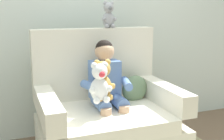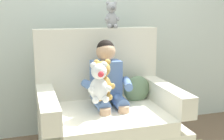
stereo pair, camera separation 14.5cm
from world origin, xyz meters
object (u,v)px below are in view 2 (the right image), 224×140
(armchair, at_px, (107,120))
(throw_pillow, at_px, (137,89))
(seated_child, at_px, (108,83))
(plush_white, at_px, (99,83))
(plush_grey_on_backrest, at_px, (112,16))
(plush_honey, at_px, (102,81))

(armchair, relative_size, throw_pillow, 4.51)
(seated_child, xyz_separation_m, plush_white, (-0.12, -0.17, 0.05))
(plush_white, height_order, plush_grey_on_backrest, plush_grey_on_backrest)
(seated_child, relative_size, plush_honey, 2.45)
(plush_white, distance_m, plush_grey_on_backrest, 0.75)
(armchair, xyz_separation_m, plush_honey, (-0.07, -0.11, 0.39))
(plush_honey, xyz_separation_m, plush_grey_on_backrest, (0.21, 0.43, 0.52))
(plush_grey_on_backrest, bearing_deg, throw_pillow, -33.11)
(armchair, distance_m, plush_honey, 0.41)
(armchair, height_order, throw_pillow, armchair)
(seated_child, height_order, plush_honey, seated_child)
(armchair, relative_size, seated_child, 1.42)
(armchair, relative_size, plush_white, 3.60)
(throw_pillow, bearing_deg, armchair, -161.04)
(armchair, distance_m, plush_grey_on_backrest, 0.97)
(seated_child, xyz_separation_m, throw_pillow, (0.31, 0.10, -0.11))
(plush_white, distance_m, throw_pillow, 0.54)
(armchair, relative_size, plush_grey_on_backrest, 4.68)
(plush_honey, bearing_deg, plush_grey_on_backrest, 41.92)
(seated_child, xyz_separation_m, plush_honey, (-0.08, -0.12, 0.05))
(plush_white, bearing_deg, armchair, 43.16)
(plush_honey, bearing_deg, throw_pillow, 7.10)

